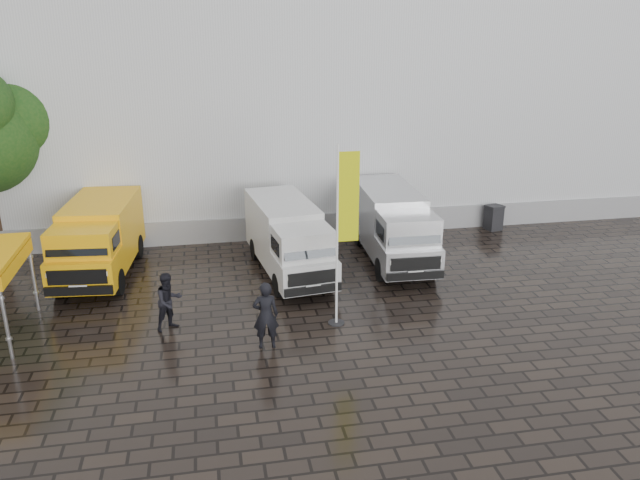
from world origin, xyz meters
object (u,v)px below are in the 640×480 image
object	(u,v)px
wheelie_bin	(494,217)
van_white	(288,240)
van_silver	(393,227)
person_front	(266,315)
van_yellow	(99,241)
person_tent	(169,301)
flagpole	(343,226)

from	to	relation	value
wheelie_bin	van_white	bearing A→B (deg)	-174.01
van_silver	person_front	distance (m)	8.03
van_silver	van_yellow	bearing A→B (deg)	179.74
van_silver	wheelie_bin	xyz separation A→B (m)	(5.46, 2.75, -0.77)
van_white	wheelie_bin	size ratio (longest dim) A/B	5.32
person_front	person_tent	bearing A→B (deg)	-29.07
van_yellow	van_silver	bearing A→B (deg)	3.20
van_silver	flagpole	distance (m)	5.98
van_yellow	flagpole	size ratio (longest dim) A/B	1.02
van_white	wheelie_bin	xyz separation A→B (m)	(9.53, 3.36, -0.72)
van_silver	person_front	xyz separation A→B (m)	(-5.44, -5.90, -0.33)
wheelie_bin	person_tent	bearing A→B (deg)	-166.15
van_yellow	person_front	xyz separation A→B (m)	(5.30, -6.34, -0.31)
van_white	person_tent	size ratio (longest dim) A/B	3.29
van_silver	wheelie_bin	world-z (taller)	van_silver
van_yellow	van_white	bearing A→B (deg)	-3.39
person_front	van_white	bearing A→B (deg)	-102.31
flagpole	van_silver	bearing A→B (deg)	58.09
person_tent	van_yellow	bearing A→B (deg)	85.59
van_yellow	flagpole	bearing A→B (deg)	-28.85
van_white	van_silver	xyz separation A→B (m)	(4.07, 0.61, 0.05)
van_white	flagpole	size ratio (longest dim) A/B	1.06
van_white	person_tent	distance (m)	5.48
van_yellow	person_tent	distance (m)	5.39
person_tent	person_front	bearing A→B (deg)	-64.64
van_yellow	van_silver	world-z (taller)	van_silver
wheelie_bin	person_tent	distance (m)	15.31
van_yellow	person_tent	xyz separation A→B (m)	(2.60, -4.70, -0.41)
person_front	person_tent	size ratio (longest dim) A/B	1.11
van_yellow	van_silver	size ratio (longest dim) A/B	0.92
van_yellow	wheelie_bin	xyz separation A→B (m)	(16.20, 2.31, -0.75)
person_tent	van_white	bearing A→B (deg)	8.55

